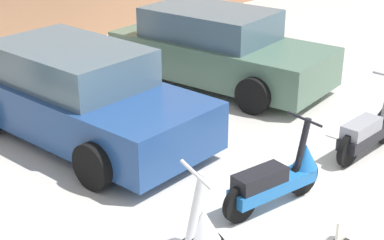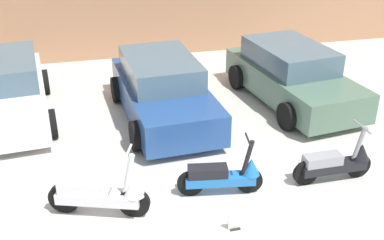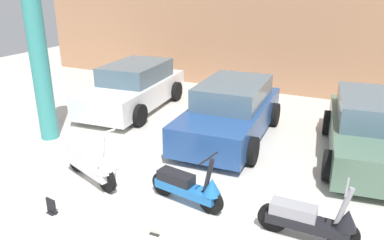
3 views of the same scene
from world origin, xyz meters
name	(u,v)px [view 2 (image 2 of 3)]	position (x,y,z in m)	size (l,w,h in m)	color
ground_plane	(248,238)	(0.00, 0.00, 0.00)	(28.00, 28.00, 0.00)	silver
scooter_front_left	(103,193)	(-1.96, 1.05, 0.39)	(1.51, 0.78, 1.10)	black
scooter_front_right	(224,175)	(-0.02, 1.15, 0.35)	(1.39, 0.53, 0.97)	black
scooter_front_center	(337,162)	(1.93, 1.09, 0.35)	(1.42, 0.51, 0.99)	black
car_rear_left	(5,90)	(-3.70, 4.99, 0.62)	(2.10, 3.93, 1.29)	white
car_rear_center	(163,90)	(-0.46, 4.21, 0.62)	(2.03, 3.91, 1.30)	navy
car_rear_right	(292,75)	(2.57, 4.38, 0.62)	(2.22, 3.99, 1.30)	#51705B
placard_near_right_scooter	(235,222)	(-0.13, 0.25, 0.11)	(0.20, 0.13, 0.26)	black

